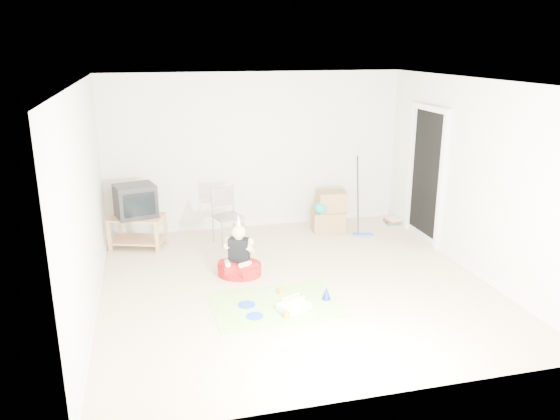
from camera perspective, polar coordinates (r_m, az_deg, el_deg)
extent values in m
plane|color=beige|center=(7.26, 1.54, -7.66)|extent=(5.00, 5.00, 0.00)
cube|color=black|center=(8.90, 15.10, 3.39)|extent=(0.02, 0.90, 2.05)
cube|color=#A4744A|center=(8.62, -14.74, -0.75)|extent=(0.91, 0.73, 0.03)
cube|color=#A4744A|center=(8.74, -14.57, -3.01)|extent=(0.91, 0.73, 0.03)
cube|color=#A4744A|center=(8.63, -17.40, -2.59)|extent=(0.06, 0.06, 0.50)
cube|color=#A4744A|center=(8.38, -12.73, -2.79)|extent=(0.06, 0.06, 0.50)
cube|color=#A4744A|center=(9.01, -16.39, -1.68)|extent=(0.06, 0.06, 0.50)
cube|color=#A4744A|center=(8.78, -11.90, -1.84)|extent=(0.06, 0.06, 0.50)
cube|color=black|center=(8.55, -14.87, 0.94)|extent=(0.68, 0.61, 0.50)
cube|color=gray|center=(8.57, -5.47, -0.70)|extent=(0.50, 0.48, 0.03)
cylinder|color=gray|center=(8.50, -6.58, -0.80)|extent=(0.02, 0.02, 0.89)
cylinder|color=gray|center=(8.64, -4.39, -0.43)|extent=(0.02, 0.02, 0.89)
cube|color=#936E47|center=(9.20, 5.07, -1.15)|extent=(0.58, 0.48, 0.35)
cube|color=#936E47|center=(9.14, 5.40, 0.93)|extent=(0.49, 0.41, 0.33)
ellipsoid|color=#0C8E7F|center=(8.98, 4.32, 0.19)|extent=(0.23, 0.16, 0.19)
cube|color=blue|center=(9.08, 8.68, -2.56)|extent=(0.33, 0.18, 0.03)
cylinder|color=black|center=(8.90, 8.86, 1.27)|extent=(0.12, 0.42, 1.24)
cube|color=#226737|center=(9.82, 11.62, -1.23)|extent=(0.26, 0.31, 0.03)
cube|color=#BE283E|center=(9.81, 11.63, -1.05)|extent=(0.22, 0.28, 0.03)
cube|color=#C9C88E|center=(9.80, 11.64, -0.88)|extent=(0.21, 0.27, 0.03)
cylinder|color=#A8110F|center=(7.50, -4.26, -6.18)|extent=(0.79, 0.79, 0.16)
cube|color=black|center=(7.40, -4.30, -4.31)|extent=(0.31, 0.25, 0.36)
sphere|color=beige|center=(7.30, -4.35, -2.29)|extent=(0.25, 0.25, 0.19)
cone|color=silver|center=(7.25, -4.38, -1.03)|extent=(0.10, 0.10, 0.15)
cube|color=#FF3587|center=(6.69, -0.43, -9.86)|extent=(1.57, 1.16, 0.01)
cube|color=white|center=(6.54, 1.44, -10.10)|extent=(0.41, 0.38, 0.09)
cube|color=#41B75E|center=(6.55, 1.44, -10.39)|extent=(0.41, 0.38, 0.01)
cylinder|color=beige|center=(6.40, 0.98, -9.96)|extent=(0.01, 0.01, 0.07)
cylinder|color=beige|center=(6.42, 1.29, -9.84)|extent=(0.01, 0.01, 0.07)
cylinder|color=beige|center=(6.45, 1.60, -9.72)|extent=(0.01, 0.01, 0.07)
cylinder|color=beige|center=(6.48, 1.91, -9.60)|extent=(0.01, 0.01, 0.07)
cylinder|color=beige|center=(6.51, 2.22, -9.48)|extent=(0.01, 0.01, 0.07)
cylinder|color=beige|center=(6.54, 2.52, -9.36)|extent=(0.01, 0.01, 0.07)
cylinder|color=beige|center=(6.47, 0.36, -9.64)|extent=(0.01, 0.01, 0.07)
cylinder|color=beige|center=(6.50, 0.67, -9.52)|extent=(0.01, 0.01, 0.07)
cylinder|color=beige|center=(6.52, 0.98, -9.40)|extent=(0.01, 0.01, 0.07)
cylinder|color=beige|center=(6.55, 1.29, -9.29)|extent=(0.01, 0.01, 0.07)
cylinder|color=beige|center=(6.58, 1.60, -9.17)|extent=(0.01, 0.01, 0.07)
cylinder|color=beige|center=(6.61, 1.90, -9.06)|extent=(0.01, 0.01, 0.07)
cylinder|color=#173CBD|center=(6.68, -3.50, -9.85)|extent=(0.21, 0.21, 0.01)
cylinder|color=#173CBD|center=(6.42, -2.65, -11.02)|extent=(0.25, 0.25, 0.01)
cylinder|color=orange|center=(6.93, 0.14, -8.44)|extent=(0.09, 0.09, 0.08)
cylinder|color=orange|center=(6.37, 0.68, -10.87)|extent=(0.08, 0.08, 0.08)
cone|color=#1825A8|center=(6.81, 4.87, -8.64)|extent=(0.15, 0.15, 0.16)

